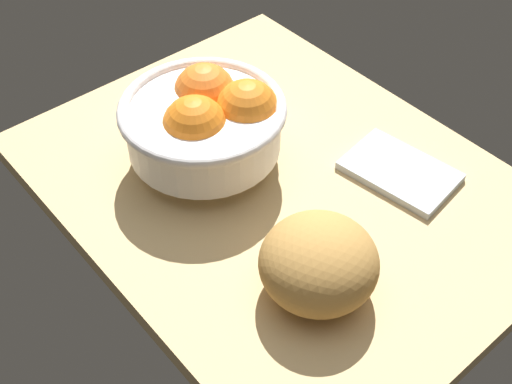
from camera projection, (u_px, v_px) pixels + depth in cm
name	position (u px, v px, depth cm)	size (l,w,h in cm)	color
ground_plane	(279.00, 188.00, 91.74)	(68.80, 53.48, 3.00)	tan
fruit_bowl	(208.00, 120.00, 88.73)	(22.56, 22.56, 12.45)	white
bread_loaf	(319.00, 263.00, 74.43)	(13.82, 13.72, 9.82)	#B38240
napkin_folded	(400.00, 171.00, 91.04)	(14.93, 9.86, 1.16)	#B2BDCA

